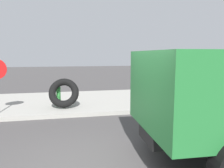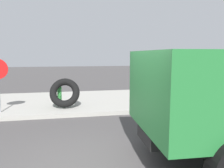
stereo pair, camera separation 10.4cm
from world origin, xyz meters
TOP-DOWN VIEW (x-y plane):
  - sidewalk_curb at (0.00, 6.50)m, footprint 36.00×5.00m
  - fire_hydrant at (-0.74, 5.45)m, footprint 0.21×0.47m
  - loose_tire at (-0.52, 5.03)m, footprint 1.31×0.90m

SIDE VIEW (x-z plane):
  - sidewalk_curb at x=0.00m, z-range 0.00..0.15m
  - fire_hydrant at x=-0.74m, z-range 0.18..1.04m
  - loose_tire at x=-0.52m, z-range 0.15..1.39m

